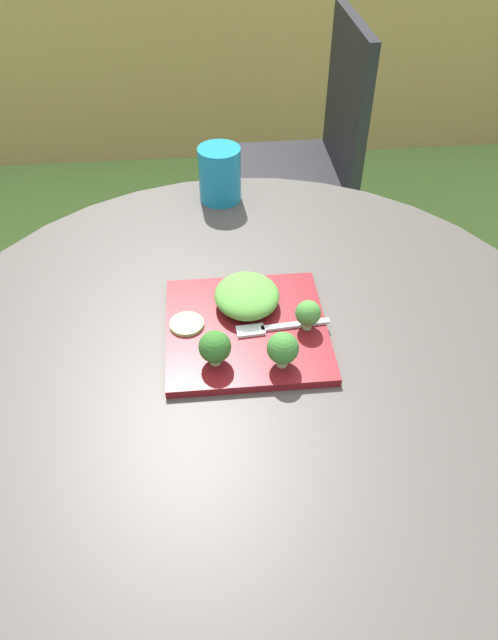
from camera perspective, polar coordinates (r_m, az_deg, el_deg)
The scene contains 11 objects.
ground_plane at distance 1.51m, azimuth 0.16°, elevation -22.28°, with size 12.00×12.00×0.00m, color #669342.
patio_table at distance 1.07m, azimuth 0.21°, elevation -10.55°, with size 1.06×1.06×0.72m.
patio_chair at distance 1.91m, azimuth 5.71°, elevation 16.34°, with size 0.44×0.44×0.90m.
salad_plate at distance 0.93m, azimuth -0.24°, elevation -0.90°, with size 0.25×0.25×0.01m, color maroon.
drinking_glass at distance 1.24m, azimuth -2.86°, elevation 13.79°, with size 0.09×0.09×0.11m.
fork at distance 0.91m, azimuth 2.26°, elevation -0.75°, with size 0.15×0.03×0.00m.
lettuce_mound at distance 0.94m, azimuth -0.28°, elevation 2.40°, with size 0.11×0.12×0.04m, color #519338.
broccoli_floret_0 at distance 0.84m, azimuth -3.35°, elevation -2.66°, with size 0.05×0.05×0.06m.
broccoli_floret_1 at distance 0.90m, azimuth 5.79°, elevation 0.63°, with size 0.04×0.04×0.05m.
broccoli_floret_2 at distance 0.84m, azimuth 3.32°, elevation -2.80°, with size 0.05×0.05×0.06m.
cucumber_slice_0 at distance 0.92m, azimuth -6.10°, elevation -0.39°, with size 0.05×0.05×0.01m, color #8EB766.
Camera 1 is at (-0.06, -0.64, 1.36)m, focal length 32.76 mm.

